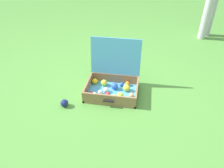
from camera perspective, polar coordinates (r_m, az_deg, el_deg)
The scene contains 3 objects.
ground_plane at distance 2.39m, azimuth -1.62°, elevation -1.72°, with size 16.00×16.00×0.00m, color #4C8C38.
open_suitcase at distance 2.32m, azimuth 0.28°, elevation 0.43°, with size 0.55×0.51×0.54m.
stray_ball_on_grass at distance 2.21m, azimuth -12.54°, elevation -4.98°, with size 0.08×0.08×0.08m, color navy.
Camera 1 is at (0.39, -1.89, 1.42)m, focal length 34.36 mm.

